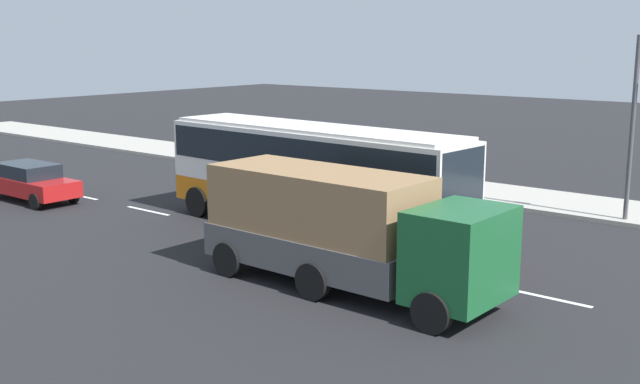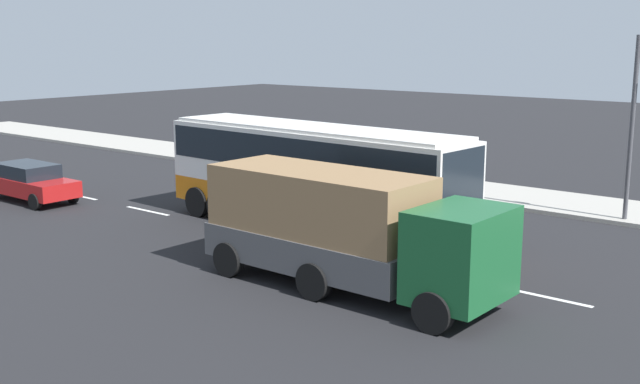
{
  "view_description": "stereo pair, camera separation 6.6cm",
  "coord_description": "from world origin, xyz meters",
  "px_view_note": "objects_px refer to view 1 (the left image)",
  "views": [
    {
      "loc": [
        15.34,
        -20.46,
        6.42
      ],
      "look_at": [
        -0.31,
        -1.12,
        1.42
      ],
      "focal_mm": 43.16,
      "sensor_mm": 36.0,
      "label": 1
    },
    {
      "loc": [
        15.29,
        -20.51,
        6.42
      ],
      "look_at": [
        -0.31,
        -1.12,
        1.42
      ],
      "focal_mm": 43.16,
      "sensor_mm": 36.0,
      "label": 2
    }
  ],
  "objects_px": {
    "street_lamp": "(640,114)",
    "pedestrian_near_curb": "(391,163)",
    "coach_bus": "(312,167)",
    "cargo_truck": "(345,227)",
    "car_red_compact": "(30,181)"
  },
  "relations": [
    {
      "from": "cargo_truck",
      "to": "street_lamp",
      "type": "xyz_separation_m",
      "value": [
        3.57,
        11.97,
        2.22
      ]
    },
    {
      "from": "cargo_truck",
      "to": "car_red_compact",
      "type": "xyz_separation_m",
      "value": [
        -16.47,
        0.89,
        -0.86
      ]
    },
    {
      "from": "coach_bus",
      "to": "cargo_truck",
      "type": "distance_m",
      "value": 6.19
    },
    {
      "from": "cargo_truck",
      "to": "pedestrian_near_curb",
      "type": "xyz_separation_m",
      "value": [
        -6.62,
        12.09,
        -0.52
      ]
    },
    {
      "from": "car_red_compact",
      "to": "street_lamp",
      "type": "xyz_separation_m",
      "value": [
        20.04,
        11.08,
        3.08
      ]
    },
    {
      "from": "cargo_truck",
      "to": "street_lamp",
      "type": "height_order",
      "value": "street_lamp"
    },
    {
      "from": "pedestrian_near_curb",
      "to": "street_lamp",
      "type": "xyz_separation_m",
      "value": [
        10.2,
        -0.12,
        2.74
      ]
    },
    {
      "from": "coach_bus",
      "to": "car_red_compact",
      "type": "bearing_deg",
      "value": -161.85
    },
    {
      "from": "car_red_compact",
      "to": "street_lamp",
      "type": "bearing_deg",
      "value": 28.84
    },
    {
      "from": "car_red_compact",
      "to": "pedestrian_near_curb",
      "type": "distance_m",
      "value": 14.92
    },
    {
      "from": "street_lamp",
      "to": "pedestrian_near_curb",
      "type": "bearing_deg",
      "value": 179.32
    },
    {
      "from": "coach_bus",
      "to": "car_red_compact",
      "type": "xyz_separation_m",
      "value": [
        -11.95,
        -3.3,
        -1.41
      ]
    },
    {
      "from": "car_red_compact",
      "to": "pedestrian_near_curb",
      "type": "height_order",
      "value": "pedestrian_near_curb"
    },
    {
      "from": "cargo_truck",
      "to": "pedestrian_near_curb",
      "type": "bearing_deg",
      "value": 119.67
    },
    {
      "from": "coach_bus",
      "to": "pedestrian_near_curb",
      "type": "xyz_separation_m",
      "value": [
        -2.1,
        7.91,
        -1.07
      ]
    }
  ]
}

